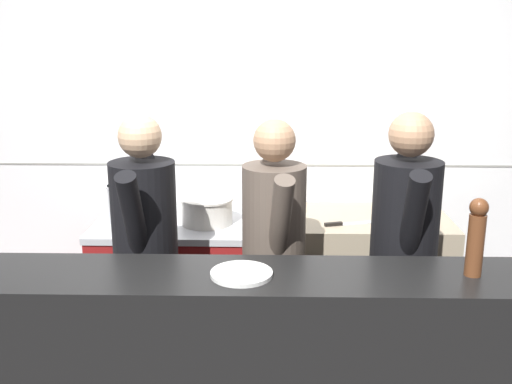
{
  "coord_description": "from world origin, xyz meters",
  "views": [
    {
      "loc": [
        0.12,
        -2.68,
        2.03
      ],
      "look_at": [
        0.04,
        0.57,
        1.15
      ],
      "focal_mm": 42.0,
      "sensor_mm": 36.0,
      "label": 1
    }
  ],
  "objects_px": {
    "sauce_pot": "(207,210)",
    "plated_dish_main": "(241,274)",
    "chefs_knife": "(348,224)",
    "chef_line": "(403,256)",
    "oven_range": "(176,284)",
    "pepper_mill": "(476,236)",
    "chef_sous": "(274,255)",
    "stock_pot": "(127,202)",
    "chef_head_cook": "(146,254)"
  },
  "relations": [
    {
      "from": "oven_range",
      "to": "chef_head_cook",
      "type": "height_order",
      "value": "chef_head_cook"
    },
    {
      "from": "chef_sous",
      "to": "chef_line",
      "type": "bearing_deg",
      "value": -13.22
    },
    {
      "from": "oven_range",
      "to": "sauce_pot",
      "type": "xyz_separation_m",
      "value": [
        0.22,
        -0.05,
        0.52
      ]
    },
    {
      "from": "pepper_mill",
      "to": "chef_line",
      "type": "distance_m",
      "value": 0.59
    },
    {
      "from": "chefs_knife",
      "to": "chef_line",
      "type": "bearing_deg",
      "value": -69.12
    },
    {
      "from": "oven_range",
      "to": "plated_dish_main",
      "type": "height_order",
      "value": "plated_dish_main"
    },
    {
      "from": "plated_dish_main",
      "to": "chef_sous",
      "type": "height_order",
      "value": "chef_sous"
    },
    {
      "from": "stock_pot",
      "to": "chef_line",
      "type": "distance_m",
      "value": 1.72
    },
    {
      "from": "plated_dish_main",
      "to": "pepper_mill",
      "type": "distance_m",
      "value": 1.0
    },
    {
      "from": "oven_range",
      "to": "chef_head_cook",
      "type": "relative_size",
      "value": 0.6
    },
    {
      "from": "stock_pot",
      "to": "chef_line",
      "type": "relative_size",
      "value": 0.15
    },
    {
      "from": "stock_pot",
      "to": "chef_sous",
      "type": "xyz_separation_m",
      "value": [
        0.91,
        -0.64,
        -0.1
      ]
    },
    {
      "from": "sauce_pot",
      "to": "chef_head_cook",
      "type": "distance_m",
      "value": 0.69
    },
    {
      "from": "sauce_pot",
      "to": "chef_line",
      "type": "height_order",
      "value": "chef_line"
    },
    {
      "from": "oven_range",
      "to": "chef_head_cook",
      "type": "bearing_deg",
      "value": -92.71
    },
    {
      "from": "oven_range",
      "to": "chef_sous",
      "type": "bearing_deg",
      "value": -46.05
    },
    {
      "from": "stock_pot",
      "to": "chefs_knife",
      "type": "bearing_deg",
      "value": -5.66
    },
    {
      "from": "chef_line",
      "to": "pepper_mill",
      "type": "bearing_deg",
      "value": -65.53
    },
    {
      "from": "sauce_pot",
      "to": "plated_dish_main",
      "type": "height_order",
      "value": "plated_dish_main"
    },
    {
      "from": "oven_range",
      "to": "chefs_knife",
      "type": "distance_m",
      "value": 1.19
    },
    {
      "from": "pepper_mill",
      "to": "plated_dish_main",
      "type": "bearing_deg",
      "value": -178.32
    },
    {
      "from": "chefs_knife",
      "to": "chef_line",
      "type": "xyz_separation_m",
      "value": [
        0.21,
        -0.55,
        0.01
      ]
    },
    {
      "from": "plated_dish_main",
      "to": "chef_head_cook",
      "type": "distance_m",
      "value": 0.75
    },
    {
      "from": "stock_pot",
      "to": "plated_dish_main",
      "type": "bearing_deg",
      "value": -57.25
    },
    {
      "from": "oven_range",
      "to": "stock_pot",
      "type": "bearing_deg",
      "value": -176.49
    },
    {
      "from": "stock_pot",
      "to": "chef_sous",
      "type": "height_order",
      "value": "chef_sous"
    },
    {
      "from": "pepper_mill",
      "to": "stock_pot",
      "type": "bearing_deg",
      "value": 146.39
    },
    {
      "from": "plated_dish_main",
      "to": "chef_line",
      "type": "height_order",
      "value": "chef_line"
    },
    {
      "from": "chef_sous",
      "to": "chef_line",
      "type": "relative_size",
      "value": 0.97
    },
    {
      "from": "chef_head_cook",
      "to": "chef_sous",
      "type": "relative_size",
      "value": 1.02
    },
    {
      "from": "oven_range",
      "to": "chef_line",
      "type": "height_order",
      "value": "chef_line"
    },
    {
      "from": "chef_head_cook",
      "to": "stock_pot",
      "type": "bearing_deg",
      "value": 112.01
    },
    {
      "from": "chef_sous",
      "to": "chefs_knife",
      "type": "bearing_deg",
      "value": 39.54
    },
    {
      "from": "pepper_mill",
      "to": "chef_sous",
      "type": "relative_size",
      "value": 0.21
    },
    {
      "from": "stock_pot",
      "to": "chef_head_cook",
      "type": "relative_size",
      "value": 0.15
    },
    {
      "from": "sauce_pot",
      "to": "chefs_knife",
      "type": "distance_m",
      "value": 0.87
    },
    {
      "from": "stock_pot",
      "to": "chefs_knife",
      "type": "relative_size",
      "value": 0.68
    },
    {
      "from": "oven_range",
      "to": "pepper_mill",
      "type": "distance_m",
      "value": 2.04
    },
    {
      "from": "plated_dish_main",
      "to": "chef_line",
      "type": "bearing_deg",
      "value": 32.45
    },
    {
      "from": "pepper_mill",
      "to": "chef_line",
      "type": "bearing_deg",
      "value": 111.16
    },
    {
      "from": "chefs_knife",
      "to": "plated_dish_main",
      "type": "xyz_separation_m",
      "value": [
        -0.59,
        -1.06,
        0.12
      ]
    },
    {
      "from": "chefs_knife",
      "to": "chef_line",
      "type": "height_order",
      "value": "chef_line"
    },
    {
      "from": "sauce_pot",
      "to": "pepper_mill",
      "type": "distance_m",
      "value": 1.71
    },
    {
      "from": "oven_range",
      "to": "plated_dish_main",
      "type": "bearing_deg",
      "value": -68.21
    },
    {
      "from": "oven_range",
      "to": "chef_sous",
      "type": "xyz_separation_m",
      "value": [
        0.63,
        -0.65,
        0.46
      ]
    },
    {
      "from": "chefs_knife",
      "to": "chef_sous",
      "type": "bearing_deg",
      "value": -131.83
    },
    {
      "from": "chefs_knife",
      "to": "oven_range",
      "type": "bearing_deg",
      "value": 171.94
    },
    {
      "from": "pepper_mill",
      "to": "chef_sous",
      "type": "distance_m",
      "value": 1.05
    },
    {
      "from": "oven_range",
      "to": "chef_line",
      "type": "relative_size",
      "value": 0.59
    },
    {
      "from": "chef_line",
      "to": "stock_pot",
      "type": "bearing_deg",
      "value": 159.68
    }
  ]
}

